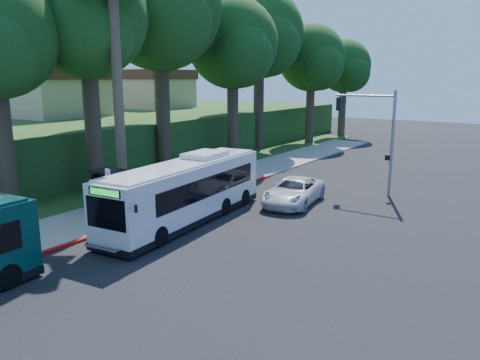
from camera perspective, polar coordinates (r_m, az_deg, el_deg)
The scene contains 16 objects.
ground at distance 25.94m, azimuth 0.99°, elevation -5.05°, with size 140.00×140.00×0.00m, color black.
sidewalk at distance 30.32m, azimuth -10.72°, elevation -2.58°, with size 4.50×70.00×0.12m, color gray.
red_curb at distance 26.06m, azimuth -13.21°, elevation -5.15°, with size 0.25×30.00×0.13m, color #A01111.
grass_verge at distance 37.70m, azimuth -11.65°, elevation 0.25°, with size 8.00×70.00×0.06m, color #234719.
bus_shelter at distance 27.98m, azimuth -14.87°, elevation -0.35°, with size 3.20×1.51×2.55m.
stop_sign_pole at distance 25.18m, azimuth -15.71°, elevation -1.13°, with size 0.35×0.06×3.17m.
traffic_signal_pole at distance 32.47m, azimuth 16.42°, elevation 5.95°, with size 4.10×0.30×7.00m.
hillside_backdrop at distance 53.77m, azimuth -14.18°, elevation 6.28°, with size 24.00×60.00×8.80m.
tree_0 at distance 33.29m, azimuth -18.17°, elevation 17.70°, with size 8.40×8.00×15.70m.
tree_1 at distance 39.62m, azimuth -9.67°, elevation 19.38°, with size 10.50×10.00×18.26m.
tree_2 at distance 44.74m, azimuth -0.82°, elevation 15.81°, with size 8.82×8.40×15.12m.
tree_3 at distance 52.62m, azimuth 2.46°, elevation 16.92°, with size 10.08×9.60×17.28m.
tree_4 at distance 58.38m, azimuth 8.79°, elevation 14.12°, with size 8.40×8.00×14.14m.
tree_5 at distance 65.33m, azimuth 12.62°, elevation 13.09°, with size 7.35×7.00×12.86m.
white_bus at distance 25.68m, azimuth -6.47°, elevation -1.24°, with size 3.64×12.25×3.60m.
pickup at distance 29.46m, azimuth 6.55°, elevation -1.38°, with size 2.68×5.81×1.61m, color silver.
Camera 1 is at (13.33, -20.86, 7.73)m, focal length 35.00 mm.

